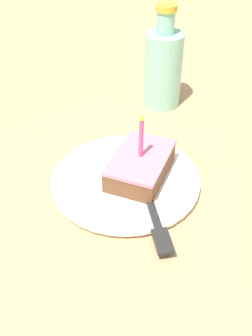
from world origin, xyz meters
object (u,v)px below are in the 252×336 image
at_px(cake_slice, 140,165).
at_px(fork, 153,211).
at_px(plate, 126,180).
at_px(bottle, 163,67).

distance_m(cake_slice, fork, 0.09).
height_order(plate, fork, fork).
relative_size(plate, cake_slice, 1.94).
bearing_deg(fork, plate, -41.66).
relative_size(plate, fork, 1.43).
xyz_separation_m(plate, bottle, (0.03, -0.28, 0.08)).
height_order(fork, bottle, bottle).
height_order(plate, cake_slice, cake_slice).
bearing_deg(fork, bottle, -74.22).
distance_m(plate, cake_slice, 0.04).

